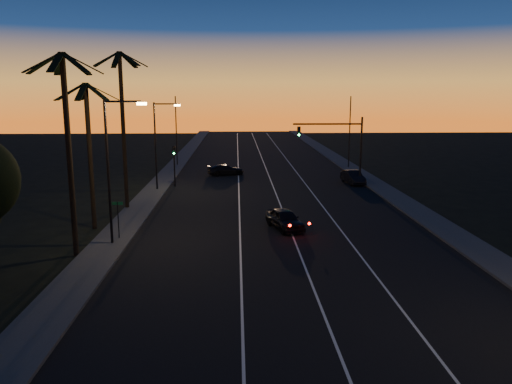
{
  "coord_description": "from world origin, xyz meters",
  "views": [
    {
      "loc": [
        -3.18,
        -10.27,
        9.31
      ],
      "look_at": [
        -1.9,
        22.66,
        2.79
      ],
      "focal_mm": 35.0,
      "sensor_mm": 36.0,
      "label": 1
    }
  ],
  "objects_px": {
    "right_car": "(353,177)",
    "cross_car": "(226,170)",
    "signal_mast": "(338,139)",
    "lead_car": "(285,219)"
  },
  "relations": [
    {
      "from": "lead_car",
      "to": "cross_car",
      "type": "bearing_deg",
      "value": 101.06
    },
    {
      "from": "right_car",
      "to": "cross_car",
      "type": "relative_size",
      "value": 0.94
    },
    {
      "from": "right_car",
      "to": "cross_car",
      "type": "height_order",
      "value": "right_car"
    },
    {
      "from": "signal_mast",
      "to": "lead_car",
      "type": "height_order",
      "value": "signal_mast"
    },
    {
      "from": "lead_car",
      "to": "right_car",
      "type": "bearing_deg",
      "value": 63.24
    },
    {
      "from": "lead_car",
      "to": "right_car",
      "type": "height_order",
      "value": "lead_car"
    },
    {
      "from": "signal_mast",
      "to": "right_car",
      "type": "xyz_separation_m",
      "value": [
        1.86,
        0.91,
        -4.08
      ]
    },
    {
      "from": "right_car",
      "to": "lead_car",
      "type": "bearing_deg",
      "value": -116.76
    },
    {
      "from": "signal_mast",
      "to": "right_car",
      "type": "relative_size",
      "value": 1.64
    },
    {
      "from": "signal_mast",
      "to": "lead_car",
      "type": "distance_m",
      "value": 18.51
    }
  ]
}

